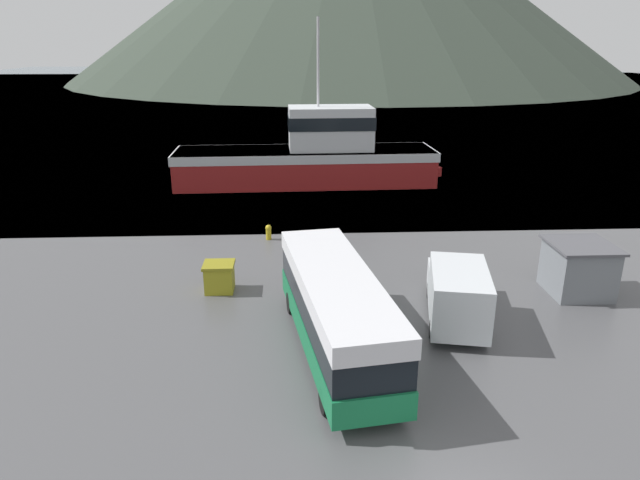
{
  "coord_description": "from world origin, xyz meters",
  "views": [
    {
      "loc": [
        -3.95,
        -10.95,
        10.94
      ],
      "look_at": [
        -2.71,
        14.54,
        2.0
      ],
      "focal_mm": 32.0,
      "sensor_mm": 36.0,
      "label": 1
    }
  ],
  "objects": [
    {
      "name": "fishing_boat",
      "position": [
        -2.51,
        34.25,
        2.25
      ],
      "size": [
        20.75,
        5.89,
        12.65
      ],
      "rotation": [
        0.0,
        0.0,
        1.6
      ],
      "color": "maroon",
      "rests_on": "water_surface"
    },
    {
      "name": "storage_bin",
      "position": [
        -7.4,
        13.4,
        0.69
      ],
      "size": [
        1.41,
        1.32,
        1.35
      ],
      "color": "olive",
      "rests_on": "ground"
    },
    {
      "name": "water_surface",
      "position": [
        0.0,
        141.42,
        0.0
      ],
      "size": [
        240.0,
        240.0,
        0.0
      ],
      "primitive_type": "plane",
      "color": "slate",
      "rests_on": "ground"
    },
    {
      "name": "small_boat",
      "position": [
        6.25,
        38.22,
        0.39
      ],
      "size": [
        4.98,
        6.25,
        0.79
      ],
      "rotation": [
        0.0,
        0.0,
        3.68
      ],
      "color": "maroon",
      "rests_on": "water_surface"
    },
    {
      "name": "mooring_bollard",
      "position": [
        -5.41,
        20.52,
        0.48
      ],
      "size": [
        0.36,
        0.36,
        0.88
      ],
      "color": "#B29919",
      "rests_on": "ground"
    },
    {
      "name": "delivery_van",
      "position": [
        2.65,
        9.87,
        1.3
      ],
      "size": [
        3.32,
        6.21,
        2.46
      ],
      "rotation": [
        0.0,
        0.0,
        -0.2
      ],
      "color": "silver",
      "rests_on": "ground"
    },
    {
      "name": "dock_kiosk",
      "position": [
        8.92,
        12.38,
        1.2
      ],
      "size": [
        2.76,
        2.89,
        2.38
      ],
      "color": "slate",
      "rests_on": "ground"
    },
    {
      "name": "tour_bus",
      "position": [
        -2.46,
        7.68,
        1.77
      ],
      "size": [
        4.04,
        10.41,
        3.14
      ],
      "rotation": [
        0.0,
        0.0,
        0.15
      ],
      "color": "#146B3D",
      "rests_on": "ground"
    }
  ]
}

